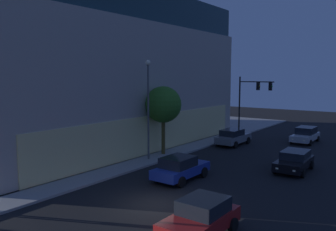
{
  "coord_description": "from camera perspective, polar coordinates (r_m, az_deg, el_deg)",
  "views": [
    {
      "loc": [
        -14.6,
        -11.54,
        7.07
      ],
      "look_at": [
        5.78,
        3.41,
        4.21
      ],
      "focal_mm": 37.32,
      "sensor_mm": 36.0,
      "label": 1
    }
  ],
  "objects": [
    {
      "name": "car_grey",
      "position": [
        36.58,
        10.58,
        -3.44
      ],
      "size": [
        4.81,
        2.18,
        1.66
      ],
      "color": "slate",
      "rests_on": "ground"
    },
    {
      "name": "car_red",
      "position": [
        16.21,
        5.4,
        -16.21
      ],
      "size": [
        4.16,
        2.25,
        1.64
      ],
      "color": "maroon",
      "rests_on": "ground"
    },
    {
      "name": "sidewalk_tree",
      "position": [
        30.82,
        -0.78,
        1.76
      ],
      "size": [
        3.23,
        3.23,
        6.05
      ],
      "color": "#4F431E",
      "rests_on": "sidewalk_corner"
    },
    {
      "name": "street_lamp_sidewalk",
      "position": [
        28.81,
        -3.25,
        2.92
      ],
      "size": [
        0.44,
        0.44,
        8.24
      ],
      "color": "#555555",
      "rests_on": "sidewalk_corner"
    },
    {
      "name": "car_silver",
      "position": [
        40.28,
        21.53,
        -2.92
      ],
      "size": [
        4.82,
        2.18,
        1.63
      ],
      "color": "#B7BABF",
      "rests_on": "ground"
    },
    {
      "name": "modern_building",
      "position": [
        41.69,
        -17.33,
        6.66
      ],
      "size": [
        30.57,
        28.44,
        15.02
      ],
      "color": "#4C4C51",
      "rests_on": "ground"
    },
    {
      "name": "ground_plane",
      "position": [
        19.91,
        -1.99,
        -14.36
      ],
      "size": [
        120.0,
        120.0,
        0.0
      ],
      "primitive_type": "plane",
      "color": "black"
    },
    {
      "name": "car_black",
      "position": [
        27.96,
        19.94,
        -6.95
      ],
      "size": [
        4.52,
        2.31,
        1.5
      ],
      "color": "black",
      "rests_on": "ground"
    },
    {
      "name": "traffic_light_far_corner",
      "position": [
        41.57,
        13.47,
        3.28
      ],
      "size": [
        0.38,
        4.24,
        6.87
      ],
      "color": "black",
      "rests_on": "sidewalk_corner"
    },
    {
      "name": "car_blue",
      "position": [
        24.09,
        2.0,
        -8.53
      ],
      "size": [
        4.58,
        2.22,
        1.65
      ],
      "color": "navy",
      "rests_on": "ground"
    }
  ]
}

